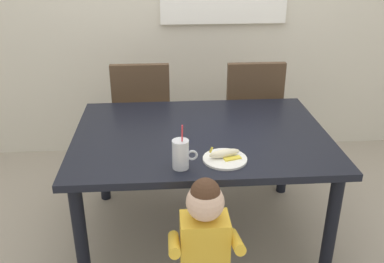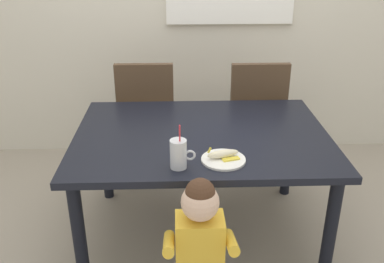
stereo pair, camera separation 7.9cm
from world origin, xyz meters
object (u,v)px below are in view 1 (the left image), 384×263
toddler_standing (205,239)px  dining_chair_right (251,112)px  snack_plate (225,159)px  peeled_banana (225,154)px  dining_chair_left (143,113)px  milk_cup (181,156)px  dining_table (201,145)px

toddler_standing → dining_chair_right: bearing=71.1°
snack_plate → peeled_banana: peeled_banana is taller
dining_chair_left → toddler_standing: (0.33, -1.50, -0.02)m
dining_chair_right → dining_chair_left: bearing=-1.6°
dining_chair_left → snack_plate: 1.23m
dining_chair_left → peeled_banana: 1.23m
milk_cup → snack_plate: (0.23, 0.06, -0.06)m
dining_chair_left → dining_table: bearing=115.8°
dining_chair_left → dining_chair_right: 0.84m
toddler_standing → peeled_banana: 0.47m
snack_plate → dining_chair_right: bearing=71.7°
dining_table → dining_chair_right: dining_chair_right is taller
peeled_banana → dining_table: bearing=105.7°
dining_chair_right → toddler_standing: size_ratio=1.15×
dining_chair_left → snack_plate: dining_chair_left is taller
dining_chair_left → snack_plate: size_ratio=4.17×
dining_chair_left → milk_cup: 1.24m
milk_cup → peeled_banana: (0.23, 0.07, -0.04)m
dining_chair_left → peeled_banana: (0.47, -1.11, 0.21)m
peeled_banana → toddler_standing: bearing=-109.8°
dining_table → toddler_standing: toddler_standing is taller
toddler_standing → snack_plate: 0.45m
peeled_banana → dining_chair_right: bearing=71.5°
toddler_standing → peeled_banana: bearing=70.2°
dining_chair_left → toddler_standing: size_ratio=1.15×
peeled_banana → milk_cup: bearing=-162.1°
snack_plate → milk_cup: bearing=-165.0°
milk_cup → snack_plate: milk_cup is taller
dining_chair_right → milk_cup: (-0.60, -1.16, 0.25)m
dining_table → dining_chair_left: (-0.38, 0.78, -0.10)m
dining_chair_left → dining_chair_right: bearing=178.4°
toddler_standing → dining_table: bearing=86.2°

